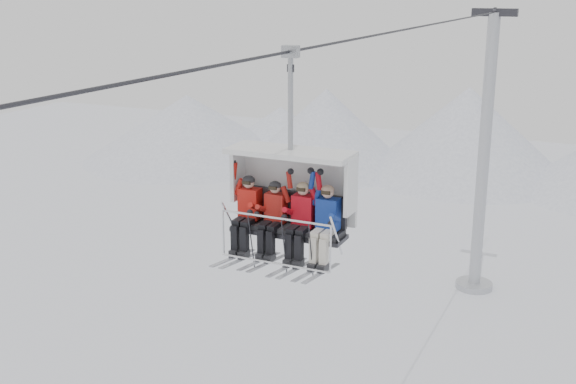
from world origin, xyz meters
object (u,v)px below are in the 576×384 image
at_px(chairlift_carrier, 293,189).
at_px(skier_far_left, 247,211).
at_px(lift_tower_right, 482,175).
at_px(skier_center_left, 273,216).
at_px(skier_center_right, 301,218).
at_px(skier_far_right, 326,222).

relative_size(chairlift_carrier, skier_far_left, 2.36).
xyz_separation_m(lift_tower_right, skier_center_left, (-0.28, -22.07, 4.42)).
bearing_deg(skier_center_right, skier_far_right, 0.01).
bearing_deg(chairlift_carrier, lift_tower_right, 90.00).
bearing_deg(skier_far_left, skier_center_left, -0.59).
xyz_separation_m(lift_tower_right, skier_far_right, (0.80, -22.07, 4.44)).
distance_m(skier_far_left, skier_far_right, 1.65).
bearing_deg(chairlift_carrier, skier_far_left, -160.26).
distance_m(chairlift_carrier, skier_center_left, 0.64).
bearing_deg(skier_center_left, chairlift_carrier, 48.09).
xyz_separation_m(skier_far_left, skier_far_right, (1.65, 0.00, 0.00)).
xyz_separation_m(chairlift_carrier, skier_center_right, (0.31, -0.30, -0.47)).
bearing_deg(skier_far_left, skier_far_right, 0.00).
bearing_deg(skier_center_left, skier_far_right, 0.31).
bearing_deg(skier_far_left, lift_tower_right, 87.80).
height_order(lift_tower_right, skier_far_right, lift_tower_right).
height_order(chairlift_carrier, skier_center_left, chairlift_carrier).
bearing_deg(skier_far_right, lift_tower_right, 92.09).
distance_m(lift_tower_right, skier_far_right, 22.52).
relative_size(lift_tower_right, skier_center_right, 7.99).
distance_m(lift_tower_right, skier_far_left, 22.52).
bearing_deg(lift_tower_right, skier_far_left, -92.20).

